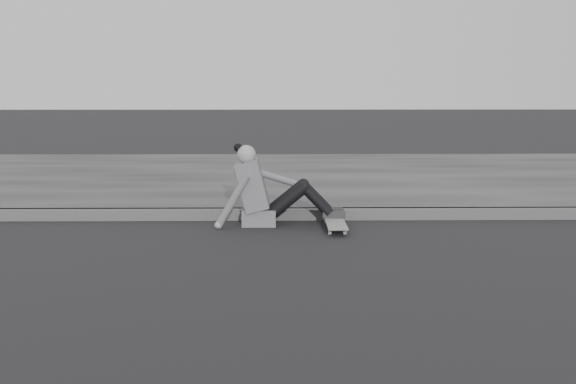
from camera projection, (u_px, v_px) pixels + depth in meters
ground at (327, 291)px, 4.66m from camera, size 80.00×80.00×0.00m
curb at (310, 214)px, 7.19m from camera, size 24.00×0.16×0.12m
sidewalk at (301, 177)px, 10.17m from camera, size 24.00×6.00×0.12m
skateboard at (335, 222)px, 6.68m from camera, size 0.20×0.78×0.09m
seated_woman at (265, 192)px, 6.87m from camera, size 1.38×0.46×0.88m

